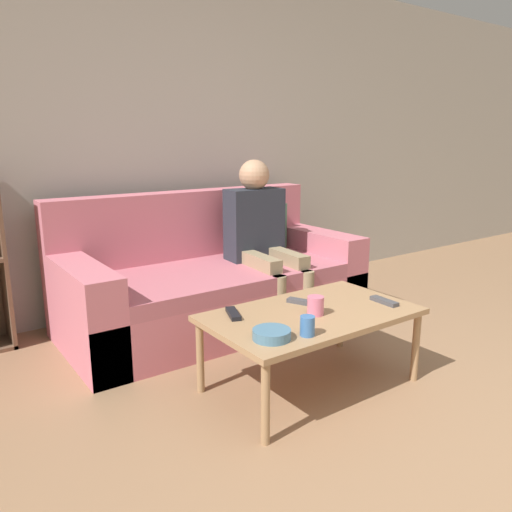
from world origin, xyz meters
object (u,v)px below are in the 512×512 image
(person_adult, at_px, (260,228))
(tv_remote_0, at_px, (384,301))
(coffee_table, at_px, (311,319))
(tv_remote_2, at_px, (302,302))
(snack_bowl, at_px, (272,334))
(cup_near, at_px, (307,326))
(couch, at_px, (212,283))
(tv_remote_1, at_px, (233,314))
(cup_far, at_px, (316,306))

(person_adult, distance_m, tv_remote_0, 1.17)
(coffee_table, relative_size, tv_remote_2, 6.26)
(tv_remote_0, distance_m, snack_bowl, 0.80)
(person_adult, relative_size, cup_near, 12.42)
(couch, xyz_separation_m, tv_remote_1, (-0.42, -0.93, 0.13))
(couch, bearing_deg, tv_remote_2, -90.78)
(cup_near, height_order, tv_remote_1, cup_near)
(coffee_table, xyz_separation_m, cup_near, (-0.23, -0.23, 0.08))
(coffee_table, distance_m, tv_remote_2, 0.14)
(tv_remote_2, bearing_deg, person_adult, 42.70)
(snack_bowl, bearing_deg, couch, 70.84)
(cup_near, xyz_separation_m, snack_bowl, (-0.16, 0.06, -0.02))
(couch, height_order, person_adult, person_adult)
(tv_remote_0, bearing_deg, cup_far, 171.40)
(person_adult, distance_m, cup_near, 1.42)
(tv_remote_1, distance_m, tv_remote_2, 0.41)
(cup_far, xyz_separation_m, tv_remote_1, (-0.35, 0.23, -0.04))
(couch, relative_size, tv_remote_2, 11.79)
(person_adult, xyz_separation_m, cup_far, (-0.42, -1.06, -0.20))
(couch, height_order, cup_far, couch)
(cup_far, bearing_deg, tv_remote_1, 146.62)
(couch, height_order, coffee_table, couch)
(person_adult, relative_size, snack_bowl, 6.60)
(snack_bowl, bearing_deg, coffee_table, 23.14)
(coffee_table, bearing_deg, cup_far, -105.67)
(coffee_table, bearing_deg, tv_remote_0, -16.62)
(cup_far, xyz_separation_m, tv_remote_2, (0.06, 0.17, -0.04))
(couch, bearing_deg, snack_bowl, -109.16)
(coffee_table, relative_size, tv_remote_0, 6.35)
(cup_near, bearing_deg, tv_remote_0, 8.99)
(cup_near, distance_m, tv_remote_1, 0.44)
(cup_far, relative_size, tv_remote_0, 0.56)
(coffee_table, distance_m, cup_near, 0.33)
(coffee_table, height_order, tv_remote_0, tv_remote_0)
(couch, bearing_deg, tv_remote_0, -73.91)
(cup_near, distance_m, snack_bowl, 0.17)
(tv_remote_0, relative_size, tv_remote_1, 0.98)
(tv_remote_0, bearing_deg, snack_bowl, -174.84)
(person_adult, relative_size, cup_far, 11.91)
(cup_far, distance_m, snack_bowl, 0.39)
(couch, bearing_deg, coffee_table, -93.06)
(tv_remote_1, relative_size, tv_remote_2, 1.01)
(couch, distance_m, cup_far, 1.17)
(couch, xyz_separation_m, tv_remote_2, (-0.01, -0.99, 0.13))
(coffee_table, bearing_deg, cup_near, -135.23)
(cup_near, relative_size, tv_remote_2, 0.53)
(cup_near, height_order, tv_remote_0, cup_near)
(tv_remote_2, height_order, snack_bowl, snack_bowl)
(person_adult, xyz_separation_m, cup_near, (-0.64, -1.25, -0.20))
(coffee_table, height_order, tv_remote_1, tv_remote_1)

